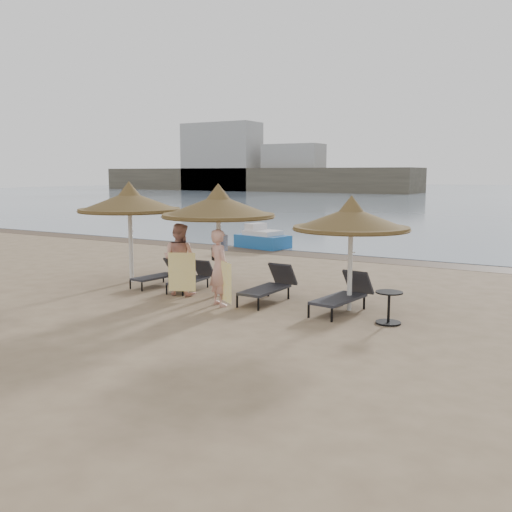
{
  "coord_description": "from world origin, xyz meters",
  "views": [
    {
      "loc": [
        7.9,
        -10.92,
        3.2
      ],
      "look_at": [
        0.83,
        1.2,
        1.15
      ],
      "focal_mm": 40.0,
      "sensor_mm": 36.0,
      "label": 1
    }
  ],
  "objects_px": {
    "side_table": "(389,309)",
    "palapa_left": "(129,202)",
    "palapa_right": "(351,219)",
    "person_right": "(219,262)",
    "person_left": "(179,253)",
    "lounger_far_right": "(344,294)",
    "pedal_boat": "(262,239)",
    "lounger_near_right": "(270,285)",
    "palapa_center": "(218,207)",
    "lounger_far_left": "(160,274)",
    "lounger_near_left": "(193,277)"
  },
  "relations": [
    {
      "from": "lounger_far_right",
      "to": "pedal_boat",
      "type": "distance_m",
      "value": 11.5
    },
    {
      "from": "side_table",
      "to": "palapa_right",
      "type": "bearing_deg",
      "value": 148.27
    },
    {
      "from": "palapa_center",
      "to": "lounger_near_right",
      "type": "distance_m",
      "value": 2.44
    },
    {
      "from": "palapa_right",
      "to": "lounger_far_left",
      "type": "relative_size",
      "value": 1.6
    },
    {
      "from": "palapa_center",
      "to": "lounger_near_left",
      "type": "bearing_deg",
      "value": 163.64
    },
    {
      "from": "palapa_left",
      "to": "pedal_boat",
      "type": "distance_m",
      "value": 8.93
    },
    {
      "from": "lounger_near_left",
      "to": "lounger_far_right",
      "type": "relative_size",
      "value": 0.84
    },
    {
      "from": "palapa_center",
      "to": "lounger_far_left",
      "type": "height_order",
      "value": "palapa_center"
    },
    {
      "from": "palapa_left",
      "to": "person_left",
      "type": "distance_m",
      "value": 2.75
    },
    {
      "from": "lounger_far_right",
      "to": "lounger_near_right",
      "type": "bearing_deg",
      "value": -173.87
    },
    {
      "from": "palapa_center",
      "to": "lounger_far_right",
      "type": "height_order",
      "value": "palapa_center"
    },
    {
      "from": "palapa_left",
      "to": "palapa_right",
      "type": "bearing_deg",
      "value": -0.77
    },
    {
      "from": "palapa_left",
      "to": "lounger_near_left",
      "type": "xyz_separation_m",
      "value": [
        2.22,
        0.04,
        -2.02
      ]
    },
    {
      "from": "palapa_right",
      "to": "lounger_near_left",
      "type": "xyz_separation_m",
      "value": [
        -4.64,
        0.14,
        -1.81
      ]
    },
    {
      "from": "lounger_far_left",
      "to": "lounger_far_right",
      "type": "distance_m",
      "value": 5.71
    },
    {
      "from": "palapa_right",
      "to": "lounger_far_left",
      "type": "distance_m",
      "value": 6.06
    },
    {
      "from": "lounger_near_right",
      "to": "person_left",
      "type": "relative_size",
      "value": 0.91
    },
    {
      "from": "palapa_left",
      "to": "lounger_near_right",
      "type": "relative_size",
      "value": 1.5
    },
    {
      "from": "lounger_far_right",
      "to": "side_table",
      "type": "height_order",
      "value": "lounger_far_right"
    },
    {
      "from": "lounger_far_left",
      "to": "lounger_far_right",
      "type": "relative_size",
      "value": 0.83
    },
    {
      "from": "palapa_right",
      "to": "pedal_boat",
      "type": "relative_size",
      "value": 1.12
    },
    {
      "from": "lounger_near_left",
      "to": "person_right",
      "type": "xyz_separation_m",
      "value": [
        1.74,
        -1.28,
        0.74
      ]
    },
    {
      "from": "palapa_right",
      "to": "lounger_far_right",
      "type": "bearing_deg",
      "value": -121.49
    },
    {
      "from": "palapa_left",
      "to": "lounger_near_right",
      "type": "height_order",
      "value": "palapa_left"
    },
    {
      "from": "palapa_right",
      "to": "person_right",
      "type": "height_order",
      "value": "palapa_right"
    },
    {
      "from": "lounger_far_left",
      "to": "side_table",
      "type": "distance_m",
      "value": 7.0
    },
    {
      "from": "palapa_left",
      "to": "lounger_far_left",
      "type": "bearing_deg",
      "value": 0.29
    },
    {
      "from": "person_right",
      "to": "person_left",
      "type": "bearing_deg",
      "value": 9.94
    },
    {
      "from": "palapa_center",
      "to": "pedal_boat",
      "type": "distance_m",
      "value": 9.93
    },
    {
      "from": "person_right",
      "to": "side_table",
      "type": "bearing_deg",
      "value": -146.4
    },
    {
      "from": "palapa_center",
      "to": "lounger_far_right",
      "type": "xyz_separation_m",
      "value": [
        3.48,
        0.06,
        -1.94
      ]
    },
    {
      "from": "palapa_left",
      "to": "palapa_center",
      "type": "distance_m",
      "value": 3.31
    },
    {
      "from": "lounger_far_left",
      "to": "lounger_near_right",
      "type": "bearing_deg",
      "value": 5.85
    },
    {
      "from": "lounger_near_left",
      "to": "pedal_boat",
      "type": "xyz_separation_m",
      "value": [
        -2.71,
        8.65,
        0.04
      ]
    },
    {
      "from": "palapa_right",
      "to": "pedal_boat",
      "type": "xyz_separation_m",
      "value": [
        -7.35,
        8.79,
        -1.76
      ]
    },
    {
      "from": "lounger_far_left",
      "to": "pedal_boat",
      "type": "relative_size",
      "value": 0.7
    },
    {
      "from": "side_table",
      "to": "person_right",
      "type": "xyz_separation_m",
      "value": [
        -4.07,
        -0.42,
        0.75
      ]
    },
    {
      "from": "person_left",
      "to": "pedal_boat",
      "type": "relative_size",
      "value": 0.9
    },
    {
      "from": "palapa_right",
      "to": "person_left",
      "type": "distance_m",
      "value": 4.67
    },
    {
      "from": "palapa_right",
      "to": "side_table",
      "type": "height_order",
      "value": "palapa_right"
    },
    {
      "from": "palapa_left",
      "to": "palapa_right",
      "type": "xyz_separation_m",
      "value": [
        6.86,
        -0.09,
        -0.21
      ]
    },
    {
      "from": "side_table",
      "to": "palapa_left",
      "type": "bearing_deg",
      "value": 174.2
    },
    {
      "from": "lounger_near_left",
      "to": "side_table",
      "type": "height_order",
      "value": "lounger_near_left"
    },
    {
      "from": "lounger_near_right",
      "to": "lounger_far_right",
      "type": "xyz_separation_m",
      "value": [
        2.01,
        -0.06,
        -0.0
      ]
    },
    {
      "from": "lounger_near_left",
      "to": "palapa_center",
      "type": "bearing_deg",
      "value": -20.59
    },
    {
      "from": "person_right",
      "to": "pedal_boat",
      "type": "height_order",
      "value": "person_right"
    },
    {
      "from": "lounger_near_left",
      "to": "person_left",
      "type": "bearing_deg",
      "value": -84.7
    },
    {
      "from": "lounger_near_right",
      "to": "person_left",
      "type": "height_order",
      "value": "person_left"
    },
    {
      "from": "side_table",
      "to": "person_left",
      "type": "xyz_separation_m",
      "value": [
        -5.68,
        0.1,
        0.77
      ]
    },
    {
      "from": "palapa_center",
      "to": "palapa_right",
      "type": "xyz_separation_m",
      "value": [
        3.55,
        0.18,
        -0.19
      ]
    }
  ]
}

